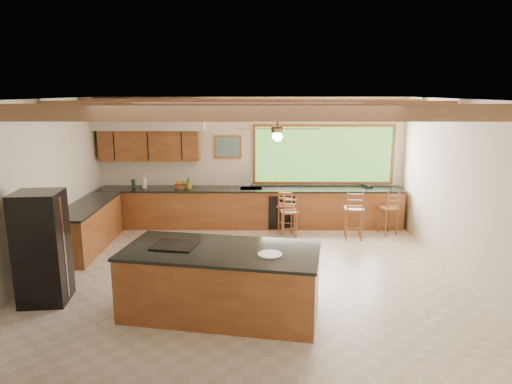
{
  "coord_description": "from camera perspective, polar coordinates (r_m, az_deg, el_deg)",
  "views": [
    {
      "loc": [
        0.16,
        -7.45,
        3.12
      ],
      "look_at": [
        0.12,
        0.8,
        1.3
      ],
      "focal_mm": 32.0,
      "sensor_mm": 36.0,
      "label": 1
    }
  ],
  "objects": [
    {
      "name": "ground",
      "position": [
        8.08,
        -0.92,
        -10.27
      ],
      "size": [
        7.2,
        7.2,
        0.0
      ],
      "primitive_type": "plane",
      "color": "beige",
      "rests_on": "ground"
    },
    {
      "name": "room_shell",
      "position": [
        8.16,
        -2.07,
        6.06
      ],
      "size": [
        7.27,
        6.54,
        3.02
      ],
      "color": "silver",
      "rests_on": "ground"
    },
    {
      "name": "counter_run",
      "position": [
        10.37,
        -5.18,
        -2.45
      ],
      "size": [
        7.12,
        3.1,
        1.22
      ],
      "color": "brown",
      "rests_on": "ground"
    },
    {
      "name": "island",
      "position": [
        6.64,
        -4.34,
        -11.01
      ],
      "size": [
        2.93,
        1.75,
        0.98
      ],
      "rotation": [
        0.0,
        0.0,
        -0.17
      ],
      "color": "brown",
      "rests_on": "ground"
    },
    {
      "name": "refrigerator",
      "position": [
        7.52,
        -25.18,
        -6.34
      ],
      "size": [
        0.73,
        0.71,
        1.7
      ],
      "rotation": [
        0.0,
        0.0,
        0.1
      ],
      "color": "black",
      "rests_on": "ground"
    },
    {
      "name": "bar_stool_a",
      "position": [
        10.18,
        3.88,
        -1.83
      ],
      "size": [
        0.46,
        0.46,
        1.04
      ],
      "rotation": [
        0.0,
        0.0,
        -0.29
      ],
      "color": "brown",
      "rests_on": "ground"
    },
    {
      "name": "bar_stool_b",
      "position": [
        9.8,
        4.17,
        -2.61
      ],
      "size": [
        0.38,
        0.38,
        0.98
      ],
      "rotation": [
        0.0,
        0.0,
        0.07
      ],
      "color": "brown",
      "rests_on": "ground"
    },
    {
      "name": "bar_stool_c",
      "position": [
        9.92,
        12.22,
        -2.19
      ],
      "size": [
        0.44,
        0.44,
        1.12
      ],
      "rotation": [
        0.0,
        0.0,
        -0.1
      ],
      "color": "brown",
      "rests_on": "ground"
    },
    {
      "name": "bar_stool_d",
      "position": [
        10.47,
        16.32,
        -2.04
      ],
      "size": [
        0.45,
        0.45,
        1.0
      ],
      "rotation": [
        0.0,
        0.0,
        0.31
      ],
      "color": "brown",
      "rests_on": "ground"
    }
  ]
}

